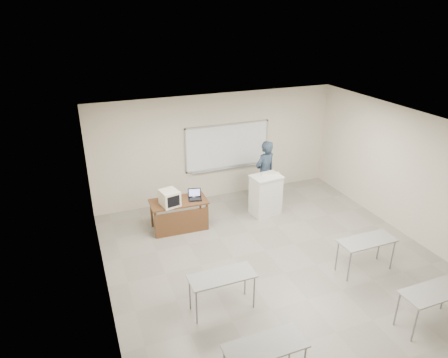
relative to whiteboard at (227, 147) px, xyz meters
name	(u,v)px	position (x,y,z in m)	size (l,w,h in m)	color
floor	(285,273)	(-0.30, -3.97, -1.49)	(7.00, 8.00, 0.01)	gray
whiteboard	(227,147)	(0.00, 0.00, 0.00)	(2.48, 0.10, 1.31)	white
student_desks	(325,286)	(-0.30, -5.32, -0.81)	(4.40, 2.20, 0.73)	gray
instructor_desk	(180,211)	(-1.84, -1.48, -0.94)	(1.39, 0.70, 0.75)	brown
podium	(266,195)	(0.50, -1.47, -0.93)	(0.77, 0.56, 1.09)	silver
crt_monitor	(169,198)	(-2.09, -1.49, -0.55)	(0.41, 0.46, 0.39)	silver
laptop	(194,197)	(-1.44, -1.40, -0.67)	(0.32, 0.30, 0.24)	black
mouse	(194,197)	(-1.42, -1.32, -0.71)	(0.11, 0.07, 0.04)	#ABADB4
keyboard	(270,174)	(0.65, -1.39, -0.38)	(0.48, 0.16, 0.03)	silver
presenter	(265,173)	(0.75, -0.90, -0.56)	(0.67, 0.44, 1.83)	black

